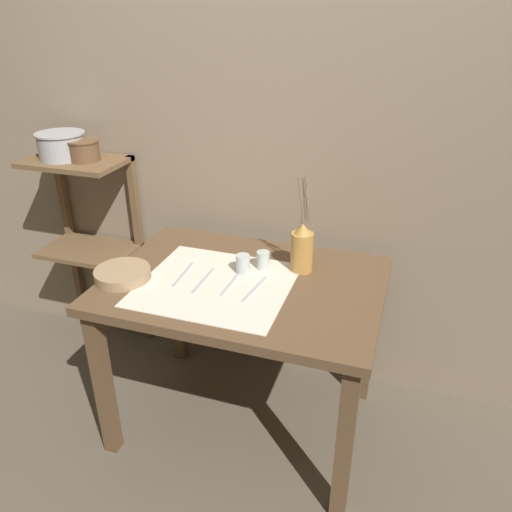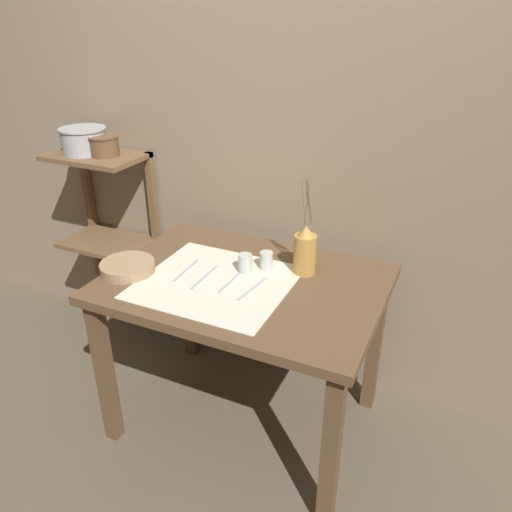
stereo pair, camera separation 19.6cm
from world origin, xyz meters
The scene contains 15 objects.
ground_plane centered at (0.00, 0.00, 0.00)m, with size 12.00×12.00×0.00m, color brown.
stone_wall_back centered at (0.00, 0.51, 1.20)m, with size 7.00×0.06×2.40m.
wooden_table centered at (0.00, 0.00, 0.65)m, with size 1.12×0.80×0.76m.
wooden_shelf_unit centered at (-0.98, 0.35, 0.76)m, with size 0.48×0.31×1.09m.
linen_cloth centered at (-0.09, -0.07, 0.76)m, with size 0.59×0.55×0.00m.
pitcher_with_flowers centered at (0.20, 0.16, 0.86)m, with size 0.09×0.09×0.41m.
wooden_bowl centered at (-0.47, -0.14, 0.78)m, with size 0.23×0.23×0.04m.
glass_tumbler_near centered at (-0.02, 0.06, 0.80)m, with size 0.06×0.06×0.08m.
glass_tumbler_far centered at (0.04, 0.12, 0.80)m, with size 0.06×0.06×0.07m.
fork_inner centered at (-0.25, -0.04, 0.76)m, with size 0.02×0.21×0.00m.
fork_outer centered at (-0.15, -0.06, 0.76)m, with size 0.01×0.21×0.00m.
spoon_outer centered at (-0.04, 0.02, 0.76)m, with size 0.02×0.22×0.02m.
knife_center centered at (0.07, -0.06, 0.76)m, with size 0.04×0.21×0.00m.
metal_pot_large centered at (-1.04, 0.31, 1.16)m, with size 0.23×0.23×0.13m.
metal_pot_small centered at (-0.91, 0.31, 1.14)m, with size 0.15×0.15×0.10m.
Camera 1 is at (0.60, -1.66, 1.76)m, focal length 35.00 mm.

